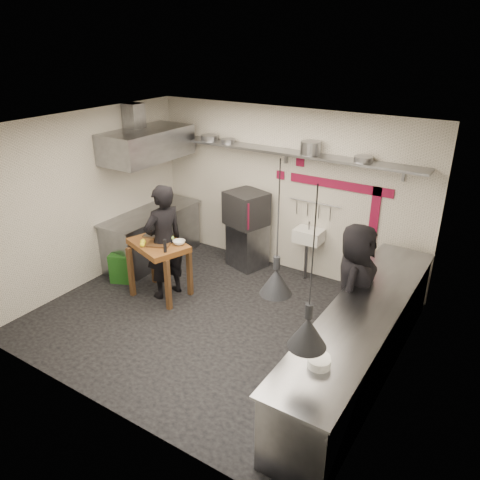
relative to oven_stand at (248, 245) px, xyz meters
The scene contains 47 objects.
floor 1.89m from the oven_stand, 72.81° to the right, with size 5.00×5.00×0.00m, color black.
ceiling 3.03m from the oven_stand, 72.81° to the right, with size 5.00×5.00×0.00m, color silver.
wall_back 1.19m from the oven_stand, 31.29° to the left, with size 5.00×0.04×2.80m, color beige.
wall_front 4.03m from the oven_stand, 81.95° to the right, with size 5.00×0.04×2.80m, color beige.
wall_left 2.82m from the oven_stand, 137.86° to the right, with size 0.04×4.20×2.80m, color beige.
wall_right 3.66m from the oven_stand, 30.12° to the right, with size 0.04×4.20×2.80m, color beige.
red_band_horiz 1.99m from the oven_stand, 11.79° to the left, with size 1.70×0.02×0.14m, color maroon.
red_band_vert 2.27m from the oven_stand, ahead, with size 0.14×0.02×1.10m, color maroon.
red_tile_a 1.77m from the oven_stand, 21.40° to the left, with size 0.14×0.02×0.14m, color maroon.
red_tile_b 1.39m from the oven_stand, 34.96° to the left, with size 0.14×0.02×0.14m, color maroon.
back_shelf 1.81m from the oven_stand, 15.57° to the left, with size 4.60×0.34×0.04m, color slate.
shelf_bracket_left 2.13m from the oven_stand, 167.41° to the left, with size 0.04×0.06×0.24m, color slate.
shelf_bracket_mid 1.74m from the oven_stand, 28.94° to the left, with size 0.04×0.06×0.24m, color slate.
shelf_bracket_right 2.95m from the oven_stand, ahead, with size 0.04×0.06×0.24m, color slate.
pan_far_left 2.00m from the oven_stand, behind, with size 0.31×0.31×0.09m, color slate.
pan_mid_left 1.85m from the oven_stand, 163.09° to the left, with size 0.23×0.23×0.07m, color slate.
stock_pot 2.12m from the oven_stand, ahead, with size 0.32×0.32×0.20m, color slate.
pan_right 2.59m from the oven_stand, ahead, with size 0.28×0.28×0.08m, color slate.
oven_stand is the anchor object (origin of this frame).
combi_oven 0.69m from the oven_stand, 157.45° to the right, with size 0.63×0.59×0.58m, color black.
oven_door 0.74m from the oven_stand, 89.79° to the right, with size 0.46×0.03×0.46m, color maroon.
oven_glass 0.75m from the oven_stand, 98.86° to the right, with size 0.35×0.02×0.34m, color black.
hand_sink 1.17m from the oven_stand, ahead, with size 0.46×0.34×0.22m, color silver.
sink_tap 1.24m from the oven_stand, ahead, with size 0.03×0.03×0.14m, color slate.
sink_drain 1.10m from the oven_stand, ahead, with size 0.06×0.06×0.66m, color slate.
utensil_rail 1.46m from the oven_stand, 14.92° to the left, with size 0.02×0.02×0.90m, color slate.
counter_right 3.22m from the oven_stand, 33.25° to the right, with size 0.70×3.80×0.90m, color slate.
counter_right_top 3.27m from the oven_stand, 33.25° to the right, with size 0.76×3.90×0.03m, color slate.
plate_stack 4.06m from the oven_stand, 48.49° to the right, with size 0.22×0.22×0.09m, color silver.
small_bowl_right 3.98m from the oven_stand, 47.75° to the right, with size 0.18×0.18×0.05m, color silver.
counter_left 1.76m from the oven_stand, 155.88° to the right, with size 0.70×1.90×0.90m, color slate.
counter_left_top 1.83m from the oven_stand, 155.88° to the right, with size 0.76×2.00×0.03m, color slate.
extractor_hood 2.45m from the oven_stand, 155.20° to the right, with size 0.78×1.60×0.50m, color slate.
hood_duct 2.90m from the oven_stand, 158.30° to the right, with size 0.28×0.28×0.50m, color slate.
green_bin 2.18m from the oven_stand, 133.09° to the right, with size 0.37×0.37×0.50m, color #1B5117.
prep_table 1.75m from the oven_stand, 110.30° to the right, with size 0.92×0.64×0.92m, color brown, non-canonical shape.
cutting_board 1.85m from the oven_stand, 107.55° to the right, with size 0.34×0.24×0.03m, color #4D311A.
pepper_mill 1.96m from the oven_stand, 98.74° to the right, with size 0.05×0.05×0.20m, color black.
lemon_a 2.03m from the oven_stand, 112.62° to the right, with size 0.09×0.09×0.09m, color yellow.
lemon_b 2.08m from the oven_stand, 110.30° to the right, with size 0.08×0.08×0.08m, color yellow.
veg_ball 1.66m from the oven_stand, 107.16° to the right, with size 0.09×0.09×0.09m, color #69993F.
steel_tray 1.84m from the oven_stand, 119.12° to the right, with size 0.20×0.13×0.03m, color slate.
bowl 1.63m from the oven_stand, 100.95° to the right, with size 0.19×0.19×0.06m, color silver.
heat_lamp_near 3.73m from the oven_stand, 53.26° to the right, with size 0.34×0.34×1.44m, color black, non-canonical shape.
heat_lamp_far 4.46m from the oven_stand, 50.95° to the right, with size 0.36×0.36×1.52m, color black, non-canonical shape.
chef_left 1.75m from the oven_stand, 108.89° to the right, with size 0.67×0.44×1.84m, color black.
chef_right 2.68m from the oven_stand, 26.38° to the right, with size 0.83×0.54×1.70m, color black.
Camera 1 is at (3.43, -4.69, 3.86)m, focal length 35.00 mm.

